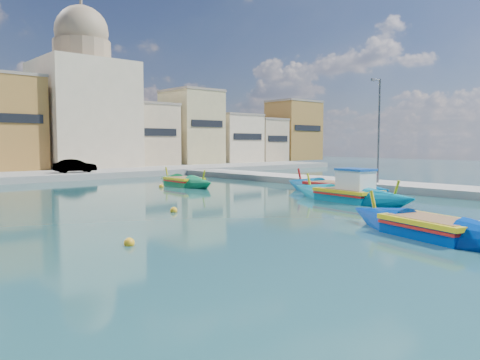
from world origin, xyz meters
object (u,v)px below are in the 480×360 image
luzzu_turquoise_cabin (349,195)px  luzzu_cyan_mid (334,189)px  luzzu_blue_south (433,230)px  church_block (83,99)px  luzzu_green (184,183)px  quay_street_lamp (378,130)px

luzzu_turquoise_cabin → luzzu_cyan_mid: bearing=49.0°
luzzu_blue_south → church_block: bearing=81.9°
luzzu_turquoise_cabin → luzzu_green: (-1.69, 14.27, -0.10)m
quay_street_lamp → luzzu_turquoise_cabin: 8.84m
luzzu_green → luzzu_blue_south: bearing=-102.0°
luzzu_cyan_mid → luzzu_green: size_ratio=1.21×
luzzu_blue_south → luzzu_green: bearing=78.0°
quay_street_lamp → luzzu_turquoise_cabin: (-7.39, -2.75, -3.98)m
luzzu_cyan_mid → luzzu_green: (-4.44, 11.10, -0.03)m
quay_street_lamp → luzzu_cyan_mid: quay_street_lamp is taller
church_block → luzzu_turquoise_cabin: (0.05, -36.75, -8.05)m
luzzu_turquoise_cabin → luzzu_blue_south: bearing=-128.2°
church_block → luzzu_turquoise_cabin: bearing=-89.9°
church_block → quay_street_lamp: (7.44, -34.00, -4.07)m
quay_street_lamp → church_block: bearing=102.3°
luzzu_green → luzzu_blue_south: (-4.77, -22.47, 0.00)m
luzzu_turquoise_cabin → luzzu_cyan_mid: luzzu_turquoise_cabin is taller
quay_street_lamp → luzzu_green: (-9.09, 11.52, -4.08)m
quay_street_lamp → luzzu_blue_south: (-13.85, -10.95, -4.08)m
luzzu_turquoise_cabin → church_block: bearing=90.1°
church_block → luzzu_turquoise_cabin: 37.63m
quay_street_lamp → luzzu_cyan_mid: 6.18m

